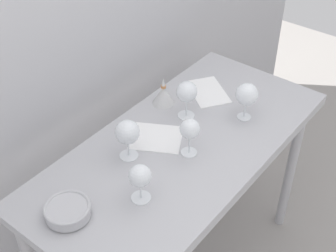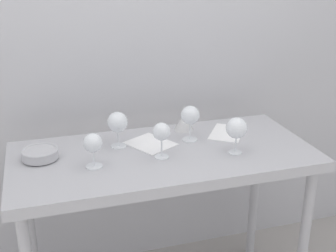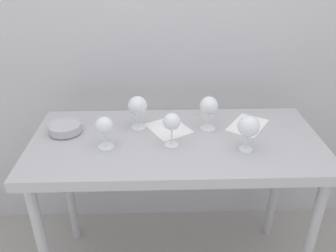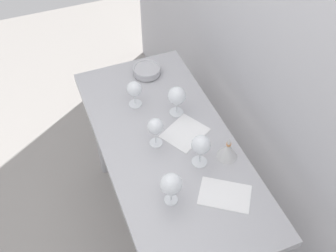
{
  "view_description": "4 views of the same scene",
  "coord_description": "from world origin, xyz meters",
  "px_view_note": "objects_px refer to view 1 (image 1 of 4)",
  "views": [
    {
      "loc": [
        -1.2,
        -0.88,
        2.19
      ],
      "look_at": [
        -0.02,
        0.05,
        0.98
      ],
      "focal_mm": 51.19,
      "sensor_mm": 36.0,
      "label": 1
    },
    {
      "loc": [
        -0.53,
        -1.81,
        1.75
      ],
      "look_at": [
        0.04,
        0.04,
        1.0
      ],
      "focal_mm": 47.53,
      "sensor_mm": 36.0,
      "label": 2
    },
    {
      "loc": [
        -0.08,
        -1.44,
        1.74
      ],
      "look_at": [
        -0.04,
        0.01,
        0.96
      ],
      "focal_mm": 36.89,
      "sensor_mm": 36.0,
      "label": 3
    },
    {
      "loc": [
        1.24,
        -0.49,
        2.47
      ],
      "look_at": [
        -0.05,
        0.01,
        0.98
      ],
      "focal_mm": 43.7,
      "sensor_mm": 36.0,
      "label": 4
    }
  ],
  "objects_px": {
    "tasting_bowl": "(68,210)",
    "tasting_sheet_lower": "(208,92)",
    "wine_glass_far_left": "(127,133)",
    "decanter_funnel": "(163,95)",
    "tasting_sheet_upper": "(156,138)",
    "wine_glass_far_right": "(187,93)",
    "wine_glass_near_center": "(190,130)",
    "wine_glass_near_right": "(247,95)",
    "wine_glass_near_left": "(140,177)"
  },
  "relations": [
    {
      "from": "wine_glass_far_left",
      "to": "tasting_bowl",
      "type": "xyz_separation_m",
      "value": [
        -0.36,
        -0.04,
        -0.09
      ]
    },
    {
      "from": "wine_glass_far_left",
      "to": "tasting_sheet_lower",
      "type": "bearing_deg",
      "value": 0.64
    },
    {
      "from": "wine_glass_far_right",
      "to": "wine_glass_near_right",
      "type": "distance_m",
      "value": 0.25
    },
    {
      "from": "tasting_sheet_upper",
      "to": "wine_glass_near_center",
      "type": "bearing_deg",
      "value": -115.94
    },
    {
      "from": "tasting_sheet_lower",
      "to": "tasting_bowl",
      "type": "bearing_deg",
      "value": -142.48
    },
    {
      "from": "tasting_bowl",
      "to": "tasting_sheet_lower",
      "type": "bearing_deg",
      "value": 2.94
    },
    {
      "from": "wine_glass_far_right",
      "to": "wine_glass_far_left",
      "type": "xyz_separation_m",
      "value": [
        -0.35,
        0.02,
        -0.01
      ]
    },
    {
      "from": "wine_glass_near_right",
      "to": "tasting_bowl",
      "type": "bearing_deg",
      "value": 167.64
    },
    {
      "from": "wine_glass_near_center",
      "to": "wine_glass_near_left",
      "type": "bearing_deg",
      "value": -178.47
    },
    {
      "from": "tasting_sheet_upper",
      "to": "decanter_funnel",
      "type": "distance_m",
      "value": 0.25
    },
    {
      "from": "wine_glass_near_left",
      "to": "tasting_sheet_lower",
      "type": "height_order",
      "value": "wine_glass_near_left"
    },
    {
      "from": "wine_glass_near_right",
      "to": "wine_glass_far_right",
      "type": "bearing_deg",
      "value": 125.75
    },
    {
      "from": "wine_glass_far_right",
      "to": "tasting_sheet_lower",
      "type": "relative_size",
      "value": 0.76
    },
    {
      "from": "wine_glass_near_left",
      "to": "decanter_funnel",
      "type": "relative_size",
      "value": 1.14
    },
    {
      "from": "wine_glass_near_right",
      "to": "tasting_bowl",
      "type": "xyz_separation_m",
      "value": [
        -0.86,
        0.19,
        -0.09
      ]
    },
    {
      "from": "wine_glass_far_right",
      "to": "wine_glass_near_left",
      "type": "height_order",
      "value": "wine_glass_far_right"
    },
    {
      "from": "wine_glass_near_right",
      "to": "wine_glass_near_left",
      "type": "relative_size",
      "value": 1.12
    },
    {
      "from": "tasting_sheet_upper",
      "to": "decanter_funnel",
      "type": "relative_size",
      "value": 1.57
    },
    {
      "from": "wine_glass_near_center",
      "to": "tasting_sheet_lower",
      "type": "relative_size",
      "value": 0.72
    },
    {
      "from": "wine_glass_near_right",
      "to": "tasting_bowl",
      "type": "distance_m",
      "value": 0.89
    },
    {
      "from": "wine_glass_far_right",
      "to": "wine_glass_near_left",
      "type": "xyz_separation_m",
      "value": [
        -0.49,
        -0.16,
        -0.02
      ]
    },
    {
      "from": "wine_glass_far_left",
      "to": "decanter_funnel",
      "type": "relative_size",
      "value": 1.28
    },
    {
      "from": "tasting_bowl",
      "to": "decanter_funnel",
      "type": "xyz_separation_m",
      "value": [
        0.73,
        0.16,
        0.02
      ]
    },
    {
      "from": "decanter_funnel",
      "to": "wine_glass_near_center",
      "type": "bearing_deg",
      "value": -124.86
    },
    {
      "from": "wine_glass_near_right",
      "to": "tasting_sheet_lower",
      "type": "bearing_deg",
      "value": 74.84
    },
    {
      "from": "tasting_bowl",
      "to": "wine_glass_near_center",
      "type": "bearing_deg",
      "value": -14.56
    },
    {
      "from": "wine_glass_near_center",
      "to": "tasting_sheet_upper",
      "type": "bearing_deg",
      "value": 93.46
    },
    {
      "from": "wine_glass_far_right",
      "to": "tasting_sheet_upper",
      "type": "distance_m",
      "value": 0.23
    },
    {
      "from": "wine_glass_far_right",
      "to": "wine_glass_near_center",
      "type": "relative_size",
      "value": 1.07
    },
    {
      "from": "wine_glass_far_left",
      "to": "tasting_sheet_lower",
      "type": "relative_size",
      "value": 0.75
    },
    {
      "from": "wine_glass_near_center",
      "to": "wine_glass_near_left",
      "type": "xyz_separation_m",
      "value": [
        -0.3,
        -0.01,
        -0.01
      ]
    },
    {
      "from": "tasting_bowl",
      "to": "decanter_funnel",
      "type": "relative_size",
      "value": 1.21
    },
    {
      "from": "wine_glass_near_left",
      "to": "tasting_sheet_upper",
      "type": "bearing_deg",
      "value": 30.0
    },
    {
      "from": "wine_glass_near_left",
      "to": "decanter_funnel",
      "type": "bearing_deg",
      "value": 30.65
    },
    {
      "from": "wine_glass_far_right",
      "to": "decanter_funnel",
      "type": "height_order",
      "value": "wine_glass_far_right"
    },
    {
      "from": "tasting_sheet_upper",
      "to": "tasting_bowl",
      "type": "height_order",
      "value": "tasting_bowl"
    },
    {
      "from": "wine_glass_near_center",
      "to": "tasting_sheet_lower",
      "type": "bearing_deg",
      "value": 24.54
    },
    {
      "from": "wine_glass_near_center",
      "to": "wine_glass_near_right",
      "type": "height_order",
      "value": "wine_glass_near_right"
    },
    {
      "from": "tasting_bowl",
      "to": "tasting_sheet_upper",
      "type": "bearing_deg",
      "value": 2.91
    },
    {
      "from": "wine_glass_near_center",
      "to": "wine_glass_near_right",
      "type": "distance_m",
      "value": 0.34
    },
    {
      "from": "wine_glass_far_left",
      "to": "wine_glass_near_left",
      "type": "distance_m",
      "value": 0.23
    },
    {
      "from": "tasting_bowl",
      "to": "decanter_funnel",
      "type": "distance_m",
      "value": 0.75
    },
    {
      "from": "tasting_sheet_lower",
      "to": "decanter_funnel",
      "type": "bearing_deg",
      "value": -174.59
    },
    {
      "from": "wine_glass_near_center",
      "to": "wine_glass_far_left",
      "type": "bearing_deg",
      "value": 132.58
    },
    {
      "from": "wine_glass_near_center",
      "to": "tasting_sheet_upper",
      "type": "xyz_separation_m",
      "value": [
        -0.01,
        0.16,
        -0.12
      ]
    },
    {
      "from": "tasting_sheet_upper",
      "to": "tasting_sheet_lower",
      "type": "xyz_separation_m",
      "value": [
        0.41,
        0.02,
        0.0
      ]
    },
    {
      "from": "tasting_sheet_lower",
      "to": "decanter_funnel",
      "type": "relative_size",
      "value": 1.71
    },
    {
      "from": "tasting_bowl",
      "to": "decanter_funnel",
      "type": "height_order",
      "value": "decanter_funnel"
    },
    {
      "from": "wine_glass_near_center",
      "to": "decanter_funnel",
      "type": "height_order",
      "value": "wine_glass_near_center"
    },
    {
      "from": "wine_glass_far_left",
      "to": "wine_glass_near_center",
      "type": "bearing_deg",
      "value": -47.42
    }
  ]
}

